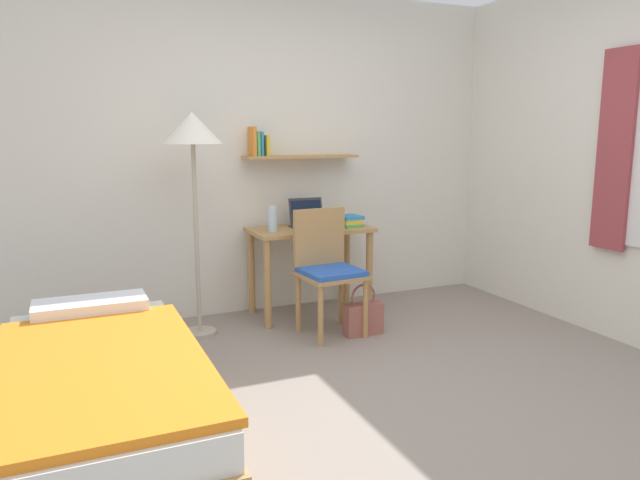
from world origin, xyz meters
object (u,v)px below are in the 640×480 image
Objects in this scene: water_bottle at (273,219)px; book_stack at (350,221)px; desk at (310,246)px; handbag at (363,317)px; desk_chair at (327,266)px; bed at (102,401)px; laptop at (308,220)px; standing_lamp at (193,139)px.

water_bottle reaches higher than book_stack.
water_bottle is (-0.34, -0.06, 0.25)m from desk.
handbag is (-0.17, -0.59, -0.63)m from book_stack.
desk_chair is 0.46m from handbag.
desk_chair is (1.65, 1.09, 0.27)m from bed.
laptop is 0.36m from water_bottle.
laptop is at bearing 43.09° from bed.
book_stack is 0.88m from handbag.
standing_lamp is 1.45m from book_stack.
laptop reaches higher than handbag.
standing_lamp reaches higher than desk.
book_stack reaches higher than bed.
water_bottle is at bearing 130.83° from handbag.
water_bottle is at bearing -178.85° from book_stack.
desk is at bearing 172.68° from book_stack.
book_stack is at bearing -14.17° from laptop.
bed is at bearing -132.39° from water_bottle.
standing_lamp reaches higher than laptop.
bed is 2.12m from water_bottle.
laptop reaches higher than bed.
desk_chair reaches higher than desk.
handbag is at bearing -24.19° from standing_lamp.
handbag is at bearing -49.17° from water_bottle.
laptop reaches higher than water_bottle.
desk_chair is 3.99× the size of book_stack.
laptop is at bearing 103.11° from handbag.
water_bottle is (1.38, 1.51, 0.58)m from bed.
handbag is at bearing 26.53° from bed.
desk_chair is 1.32m from standing_lamp.
bed is 2.04× the size of desk_chair.
desk_chair is at bearing -56.47° from water_bottle.
handbag is at bearing -106.60° from book_stack.
handbag is at bearing -75.72° from desk.
bed is 2.41m from laptop.
bed is at bearing -136.91° from laptop.
standing_lamp is (-0.95, -0.13, 0.86)m from desk.
laptop is at bearing 165.83° from book_stack.
standing_lamp is at bearing 159.03° from desk_chair.
desk_chair is 2.38× the size of handbag.
laptop is 0.34m from book_stack.
book_stack is (0.67, 0.01, -0.06)m from water_bottle.
standing_lamp is at bearing 61.82° from bed.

